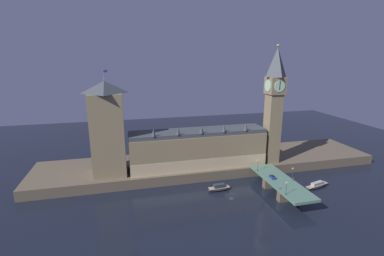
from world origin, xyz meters
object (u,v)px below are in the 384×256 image
object	(u,v)px
clock_tower	(274,102)
street_lamp_far	(258,164)
pedestrian_mid_walk	(293,179)
car_northbound_lead	(273,177)
victoria_tower	(108,129)
boat_upstream	(219,188)
pedestrian_near_rail	(280,187)
street_lamp_mid	(293,172)
boat_downstream	(317,185)
street_lamp_near	(286,187)

from	to	relation	value
clock_tower	street_lamp_far	xyz separation A→B (m)	(-16.77, -15.95, -32.71)
pedestrian_mid_walk	street_lamp_far	world-z (taller)	street_lamp_far
car_northbound_lead	pedestrian_mid_walk	world-z (taller)	pedestrian_mid_walk
victoria_tower	car_northbound_lead	bearing A→B (deg)	-20.25
street_lamp_far	boat_upstream	bearing A→B (deg)	-171.01
pedestrian_near_rail	street_lamp_mid	bearing A→B (deg)	35.25
pedestrian_near_rail	street_lamp_far	xyz separation A→B (m)	(-0.40, 23.59, 3.44)
car_northbound_lead	pedestrian_near_rail	bearing A→B (deg)	-103.57
boat_downstream	boat_upstream	bearing A→B (deg)	169.90
street_lamp_mid	boat_downstream	xyz separation A→B (m)	(17.32, 1.04, -10.39)
pedestrian_near_rail	boat_upstream	xyz separation A→B (m)	(-25.05, 19.69, -6.98)
clock_tower	boat_downstream	bearing A→B (deg)	-65.51
car_northbound_lead	street_lamp_mid	xyz separation A→B (m)	(9.51, -3.71, 3.43)
victoria_tower	car_northbound_lead	world-z (taller)	victoria_tower
street_lamp_mid	boat_downstream	world-z (taller)	street_lamp_mid
clock_tower	street_lamp_near	bearing A→B (deg)	-110.28
street_lamp_far	car_northbound_lead	bearing A→B (deg)	-72.66
clock_tower	street_lamp_far	world-z (taller)	clock_tower
pedestrian_near_rail	boat_upstream	world-z (taller)	pedestrian_near_rail
pedestrian_mid_walk	street_lamp_mid	distance (m)	3.72
pedestrian_near_rail	victoria_tower	bearing A→B (deg)	151.89
car_northbound_lead	street_lamp_far	bearing A→B (deg)	107.34
street_lamp_far	boat_downstream	world-z (taller)	street_lamp_far
victoria_tower	street_lamp_near	xyz separation A→B (m)	(82.53, -50.15, -20.96)
pedestrian_near_rail	boat_downstream	bearing A→B (deg)	18.35
boat_downstream	street_lamp_far	bearing A→B (deg)	155.68
street_lamp_near	boat_downstream	size ratio (longest dim) A/B	0.38
car_northbound_lead	boat_downstream	distance (m)	27.85
street_lamp_near	boat_downstream	bearing A→B (deg)	27.51
victoria_tower	street_lamp_mid	distance (m)	103.98
street_lamp_near	street_lamp_far	xyz separation A→B (m)	(-0.00, 29.44, 0.17)
pedestrian_mid_walk	street_lamp_far	size ratio (longest dim) A/B	0.23
street_lamp_mid	street_lamp_far	size ratio (longest dim) A/B	0.95
boat_downstream	car_northbound_lead	bearing A→B (deg)	174.31
street_lamp_far	boat_upstream	size ratio (longest dim) A/B	0.52
victoria_tower	boat_downstream	xyz separation A→B (m)	(112.80, -34.39, -31.41)
pedestrian_near_rail	street_lamp_near	bearing A→B (deg)	-93.91
victoria_tower	pedestrian_mid_walk	distance (m)	104.91
car_northbound_lead	pedestrian_mid_walk	bearing A→B (deg)	-30.51
street_lamp_far	boat_upstream	distance (m)	27.04
pedestrian_near_rail	clock_tower	bearing A→B (deg)	67.50
clock_tower	pedestrian_mid_walk	size ratio (longest dim) A/B	45.52
pedestrian_mid_walk	street_lamp_mid	world-z (taller)	street_lamp_mid
boat_upstream	car_northbound_lead	bearing A→B (deg)	-14.21
pedestrian_near_rail	boat_upstream	distance (m)	32.62
street_lamp_mid	boat_upstream	distance (m)	40.42
boat_upstream	boat_downstream	xyz separation A→B (m)	(54.91, -9.78, -0.20)
victoria_tower	boat_downstream	world-z (taller)	victoria_tower
pedestrian_mid_walk	street_lamp_far	distance (m)	20.93
car_northbound_lead	street_lamp_far	xyz separation A→B (m)	(-3.44, 11.01, 3.66)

